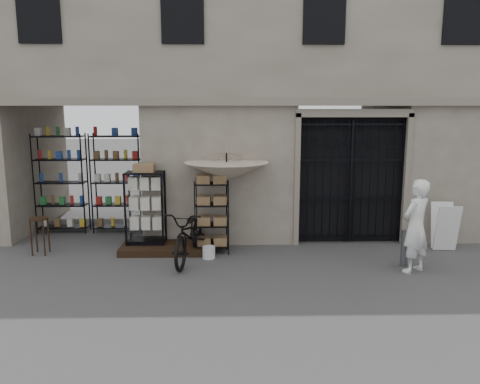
{
  "coord_description": "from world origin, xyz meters",
  "views": [
    {
      "loc": [
        -1.02,
        -8.38,
        3.11
      ],
      "look_at": [
        -0.8,
        1.4,
        1.35
      ],
      "focal_mm": 35.0,
      "sensor_mm": 36.0,
      "label": 1
    }
  ],
  "objects_px": {
    "white_bucket": "(209,252)",
    "wooden_stool": "(40,235)",
    "shopkeeper": "(412,271)",
    "market_umbrella": "(227,166)",
    "steel_bollard": "(404,248)",
    "display_cabinet": "(146,211)",
    "wire_rack": "(212,217)",
    "easel_sign": "(445,227)",
    "bicycle": "(190,260)"
  },
  "relations": [
    {
      "from": "market_umbrella",
      "to": "white_bucket",
      "type": "xyz_separation_m",
      "value": [
        -0.38,
        -0.6,
        -1.74
      ]
    },
    {
      "from": "bicycle",
      "to": "shopkeeper",
      "type": "xyz_separation_m",
      "value": [
        4.35,
        -0.77,
        0.0
      ]
    },
    {
      "from": "wooden_stool",
      "to": "display_cabinet",
      "type": "bearing_deg",
      "value": 7.45
    },
    {
      "from": "display_cabinet",
      "to": "shopkeeper",
      "type": "height_order",
      "value": "display_cabinet"
    },
    {
      "from": "display_cabinet",
      "to": "bicycle",
      "type": "distance_m",
      "value": 1.56
    },
    {
      "from": "bicycle",
      "to": "shopkeeper",
      "type": "bearing_deg",
      "value": -0.88
    },
    {
      "from": "white_bucket",
      "to": "display_cabinet",
      "type": "bearing_deg",
      "value": 154.6
    },
    {
      "from": "market_umbrella",
      "to": "wire_rack",
      "type": "bearing_deg",
      "value": -156.53
    },
    {
      "from": "wire_rack",
      "to": "shopkeeper",
      "type": "distance_m",
      "value": 4.22
    },
    {
      "from": "wire_rack",
      "to": "steel_bollard",
      "type": "height_order",
      "value": "wire_rack"
    },
    {
      "from": "bicycle",
      "to": "steel_bollard",
      "type": "relative_size",
      "value": 2.84
    },
    {
      "from": "display_cabinet",
      "to": "shopkeeper",
      "type": "distance_m",
      "value": 5.67
    },
    {
      "from": "display_cabinet",
      "to": "market_umbrella",
      "type": "height_order",
      "value": "market_umbrella"
    },
    {
      "from": "bicycle",
      "to": "easel_sign",
      "type": "relative_size",
      "value": 2.03
    },
    {
      "from": "white_bucket",
      "to": "steel_bollard",
      "type": "bearing_deg",
      "value": -8.5
    },
    {
      "from": "display_cabinet",
      "to": "wooden_stool",
      "type": "xyz_separation_m",
      "value": [
        -2.23,
        -0.29,
        -0.44
      ]
    },
    {
      "from": "steel_bollard",
      "to": "shopkeeper",
      "type": "xyz_separation_m",
      "value": [
        0.07,
        -0.31,
        -0.37
      ]
    },
    {
      "from": "white_bucket",
      "to": "easel_sign",
      "type": "xyz_separation_m",
      "value": [
        5.19,
        0.47,
        0.4
      ]
    },
    {
      "from": "display_cabinet",
      "to": "shopkeeper",
      "type": "relative_size",
      "value": 0.96
    },
    {
      "from": "market_umbrella",
      "to": "white_bucket",
      "type": "distance_m",
      "value": 1.88
    },
    {
      "from": "steel_bollard",
      "to": "white_bucket",
      "type": "bearing_deg",
      "value": 171.5
    },
    {
      "from": "market_umbrella",
      "to": "easel_sign",
      "type": "relative_size",
      "value": 2.53
    },
    {
      "from": "wooden_stool",
      "to": "steel_bollard",
      "type": "bearing_deg",
      "value": -7.26
    },
    {
      "from": "bicycle",
      "to": "steel_bollard",
      "type": "bearing_deg",
      "value": 3.0
    },
    {
      "from": "steel_bollard",
      "to": "market_umbrella",
      "type": "bearing_deg",
      "value": 161.49
    },
    {
      "from": "market_umbrella",
      "to": "bicycle",
      "type": "xyz_separation_m",
      "value": [
        -0.76,
        -0.72,
        -1.87
      ]
    },
    {
      "from": "wire_rack",
      "to": "bicycle",
      "type": "bearing_deg",
      "value": -146.52
    },
    {
      "from": "shopkeeper",
      "to": "wooden_stool",
      "type": "bearing_deg",
      "value": -44.17
    },
    {
      "from": "wire_rack",
      "to": "white_bucket",
      "type": "height_order",
      "value": "wire_rack"
    },
    {
      "from": "market_umbrella",
      "to": "shopkeeper",
      "type": "xyz_separation_m",
      "value": [
        3.6,
        -1.49,
        -1.87
      ]
    },
    {
      "from": "steel_bollard",
      "to": "easel_sign",
      "type": "height_order",
      "value": "easel_sign"
    },
    {
      "from": "white_bucket",
      "to": "wooden_stool",
      "type": "bearing_deg",
      "value": 174.07
    },
    {
      "from": "bicycle",
      "to": "wooden_stool",
      "type": "distance_m",
      "value": 3.33
    },
    {
      "from": "steel_bollard",
      "to": "display_cabinet",
      "type": "bearing_deg",
      "value": 166.73
    },
    {
      "from": "white_bucket",
      "to": "wooden_stool",
      "type": "height_order",
      "value": "wooden_stool"
    },
    {
      "from": "bicycle",
      "to": "wooden_stool",
      "type": "height_order",
      "value": "bicycle"
    },
    {
      "from": "easel_sign",
      "to": "market_umbrella",
      "type": "bearing_deg",
      "value": -177.07
    },
    {
      "from": "wire_rack",
      "to": "shopkeeper",
      "type": "bearing_deg",
      "value": -38.37
    },
    {
      "from": "display_cabinet",
      "to": "steel_bollard",
      "type": "relative_size",
      "value": 2.35
    },
    {
      "from": "easel_sign",
      "to": "display_cabinet",
      "type": "bearing_deg",
      "value": -177.29
    },
    {
      "from": "market_umbrella",
      "to": "wooden_stool",
      "type": "bearing_deg",
      "value": -176.87
    },
    {
      "from": "white_bucket",
      "to": "shopkeeper",
      "type": "bearing_deg",
      "value": -12.64
    },
    {
      "from": "wire_rack",
      "to": "market_umbrella",
      "type": "distance_m",
      "value": 1.13
    },
    {
      "from": "display_cabinet",
      "to": "easel_sign",
      "type": "relative_size",
      "value": 1.68
    },
    {
      "from": "display_cabinet",
      "to": "wire_rack",
      "type": "xyz_separation_m",
      "value": [
        1.47,
        -0.21,
        -0.07
      ]
    },
    {
      "from": "steel_bollard",
      "to": "shopkeeper",
      "type": "distance_m",
      "value": 0.48
    },
    {
      "from": "market_umbrella",
      "to": "steel_bollard",
      "type": "bearing_deg",
      "value": -18.51
    },
    {
      "from": "white_bucket",
      "to": "easel_sign",
      "type": "relative_size",
      "value": 0.26
    },
    {
      "from": "market_umbrella",
      "to": "shopkeeper",
      "type": "height_order",
      "value": "market_umbrella"
    },
    {
      "from": "white_bucket",
      "to": "bicycle",
      "type": "height_order",
      "value": "bicycle"
    }
  ]
}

